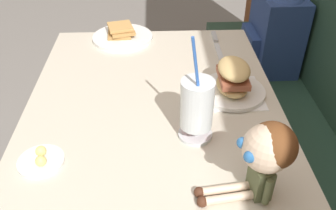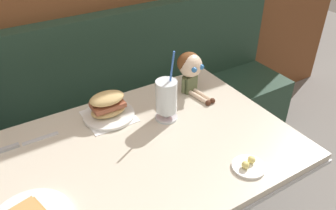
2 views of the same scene
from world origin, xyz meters
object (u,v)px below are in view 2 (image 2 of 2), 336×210
Objects in this scene: butter_saucer at (248,166)px; butter_knife at (17,146)px; milkshake_glass at (166,98)px; sandwich_plate at (108,108)px; seated_doll at (190,67)px.

butter_saucer reaches higher than butter_knife.
butter_saucer is (0.09, -0.41, -0.09)m from milkshake_glass.
milkshake_glass is at bearing -34.14° from sandwich_plate.
milkshake_glass is at bearing -148.34° from seated_doll.
seated_doll is (0.12, 0.54, 0.12)m from butter_saucer.
butter_saucer is 0.51× the size of butter_knife.
sandwich_plate is at bearing 145.86° from milkshake_glass.
butter_saucer is 0.56m from seated_doll.
butter_knife is (-0.67, 0.55, -0.00)m from butter_saucer.
sandwich_plate reaches higher than butter_knife.
seated_doll is at bearing -1.10° from butter_knife.
butter_saucer is at bearing -61.60° from sandwich_plate.
sandwich_plate is 0.62m from butter_saucer.
butter_knife is (-0.38, 0.00, -0.04)m from sandwich_plate.
sandwich_plate is at bearing -0.66° from butter_knife.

